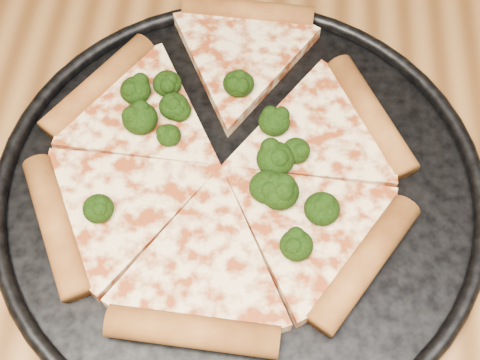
{
  "coord_description": "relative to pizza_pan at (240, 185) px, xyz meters",
  "views": [
    {
      "loc": [
        0.04,
        -0.14,
        1.22
      ],
      "look_at": [
        0.02,
        0.12,
        0.77
      ],
      "focal_mm": 48.92,
      "sensor_mm": 36.0,
      "label": 1
    }
  ],
  "objects": [
    {
      "name": "pizza_pan",
      "position": [
        0.0,
        0.0,
        0.0
      ],
      "size": [
        0.4,
        0.4,
        0.02
      ],
      "color": "black",
      "rests_on": "dining_table"
    },
    {
      "name": "pizza",
      "position": [
        -0.02,
        0.02,
        0.01
      ],
      "size": [
        0.32,
        0.34,
        0.02
      ],
      "rotation": [
        0.0,
        0.0,
        -0.06
      ],
      "color": "#FFD99C",
      "rests_on": "pizza_pan"
    },
    {
      "name": "broccoli_florets",
      "position": [
        -0.01,
        0.03,
        0.02
      ],
      "size": [
        0.2,
        0.18,
        0.02
      ],
      "color": "black",
      "rests_on": "pizza"
    }
  ]
}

